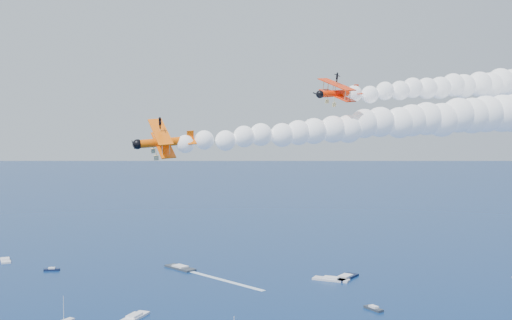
{
  "coord_description": "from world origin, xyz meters",
  "views": [
    {
      "loc": [
        6.91,
        -62.6,
        53.72
      ],
      "look_at": [
        3.69,
        23.18,
        49.22
      ],
      "focal_mm": 43.73,
      "sensor_mm": 36.0,
      "label": 1
    }
  ],
  "objects": [
    {
      "name": "biplane_lead",
      "position": [
        15.43,
        28.02,
        58.64
      ],
      "size": [
        10.18,
        11.23,
        7.25
      ],
      "primitive_type": null,
      "rotation": [
        -0.28,
        0.07,
        3.61
      ],
      "color": "#FC2D05"
    },
    {
      "name": "biplane_trail",
      "position": [
        -8.05,
        18.35,
        51.79
      ],
      "size": [
        11.02,
        12.64,
        8.96
      ],
      "primitive_type": null,
      "rotation": [
        -0.37,
        0.07,
        3.48
      ],
      "color": "#FE5F05"
    },
    {
      "name": "smoke_trail_lead",
      "position": [
        44.75,
        42.95,
        61.17
      ],
      "size": [
        68.62,
        57.19,
        11.62
      ],
      "primitive_type": null,
      "rotation": [
        0.0,
        0.0,
        3.61
      ],
      "color": "white"
    },
    {
      "name": "smoke_trail_trail",
      "position": [
        22.99,
        29.26,
        54.32
      ],
      "size": [
        68.16,
        45.79,
        11.62
      ],
      "primitive_type": null,
      "rotation": [
        0.0,
        0.0,
        3.48
      ],
      "color": "white"
    },
    {
      "name": "spectator_boats",
      "position": [
        0.19,
        117.24,
        0.35
      ],
      "size": [
        222.22,
        168.14,
        0.7
      ],
      "color": "white",
      "rests_on": "ground"
    }
  ]
}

